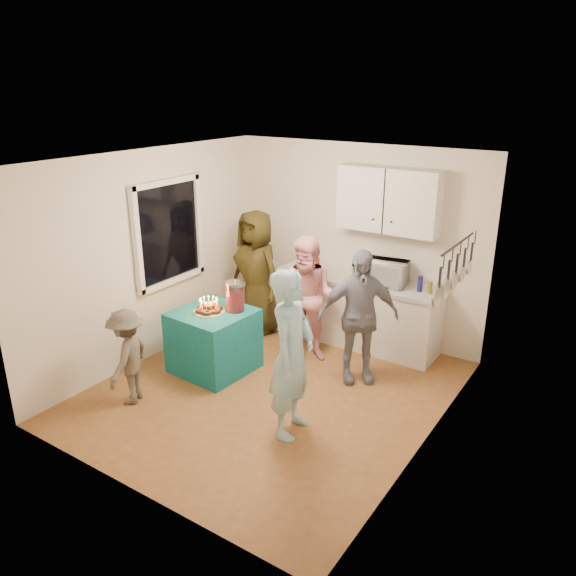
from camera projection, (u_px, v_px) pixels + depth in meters
The scene contains 19 objects.
floor at pixel (271, 391), 6.40m from camera, with size 4.00×4.00×0.00m, color brown.
ceiling at pixel (268, 160), 5.50m from camera, with size 4.00×4.00×0.00m, color white.
back_wall at pixel (356, 242), 7.52m from camera, with size 3.60×3.60×0.00m, color silver.
left_wall at pixel (150, 257), 6.88m from camera, with size 4.00×4.00×0.00m, color silver.
right_wall at pixel (434, 322), 5.02m from camera, with size 4.00×4.00×0.00m, color silver.
window_night at pixel (168, 232), 7.01m from camera, with size 0.04×1.00×1.20m, color black.
counter at pixel (356, 312), 7.48m from camera, with size 2.20×0.58×0.86m, color white.
countertop at pixel (358, 280), 7.32m from camera, with size 2.24×0.62×0.05m, color beige.
upper_cabinet at pixel (389, 200), 6.92m from camera, with size 1.30×0.30×0.80m, color white.
pot_rack at pixel (454, 268), 5.51m from camera, with size 0.12×1.00×0.60m, color black.
microwave at pixel (385, 272), 7.07m from camera, with size 0.55×0.37×0.30m, color white.
party_table at pixel (214, 341), 6.78m from camera, with size 0.85×0.85×0.76m, color #10686D.
donut_cake at pixel (209, 305), 6.60m from camera, with size 0.38×0.38×0.18m, color #381C0C, non-canonical shape.
punch_jar at pixel (235, 297), 6.62m from camera, with size 0.22×0.22×0.34m, color #B40E19.
man_birthday at pixel (292, 354), 5.40m from camera, with size 0.62×0.41×1.71m, color #9DCFE4.
woman_back_left at pixel (256, 273), 7.67m from camera, with size 0.85×0.55×1.73m, color #4D4316.
woman_back_center at pixel (309, 299), 6.93m from camera, with size 0.77×0.60×1.59m, color pink.
woman_back_right at pixel (358, 316), 6.41m from camera, with size 0.94×0.39×1.60m, color black.
child_near_left at pixel (128, 357), 6.03m from camera, with size 0.70×0.40×1.08m, color #4C453D.
Camera 1 is at (3.25, -4.57, 3.32)m, focal length 35.00 mm.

